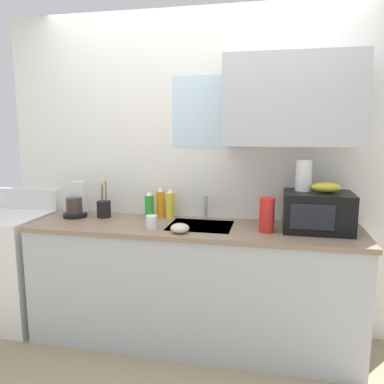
{
  "coord_description": "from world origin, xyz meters",
  "views": [
    {
      "loc": [
        0.57,
        -2.66,
        1.61
      ],
      "look_at": [
        0.0,
        0.0,
        1.15
      ],
      "focal_mm": 35.9,
      "sensor_mm": 36.0,
      "label": 1
    }
  ],
  "objects_px": {
    "paper_towel_roll": "(304,175)",
    "small_bowl": "(180,228)",
    "microwave": "(317,212)",
    "dish_soap_bottle_green": "(149,205)",
    "coffee_maker": "(76,203)",
    "mug_white": "(152,222)",
    "dish_soap_bottle_yellow": "(170,204)",
    "cereal_canister": "(267,215)",
    "utensil_crock": "(104,209)",
    "dish_soap_bottle_orange": "(160,203)",
    "stove_range": "(10,267)",
    "banana_bunch": "(327,188)"
  },
  "relations": [
    {
      "from": "paper_towel_roll",
      "to": "small_bowl",
      "type": "distance_m",
      "value": 0.94
    },
    {
      "from": "microwave",
      "to": "dish_soap_bottle_green",
      "type": "height_order",
      "value": "microwave"
    },
    {
      "from": "coffee_maker",
      "to": "mug_white",
      "type": "xyz_separation_m",
      "value": [
        0.71,
        -0.25,
        -0.06
      ]
    },
    {
      "from": "dish_soap_bottle_yellow",
      "to": "dish_soap_bottle_green",
      "type": "bearing_deg",
      "value": -162.78
    },
    {
      "from": "cereal_canister",
      "to": "dish_soap_bottle_green",
      "type": "bearing_deg",
      "value": 166.83
    },
    {
      "from": "paper_towel_roll",
      "to": "utensil_crock",
      "type": "distance_m",
      "value": 1.55
    },
    {
      "from": "coffee_maker",
      "to": "dish_soap_bottle_yellow",
      "type": "relative_size",
      "value": 1.18
    },
    {
      "from": "microwave",
      "to": "dish_soap_bottle_yellow",
      "type": "bearing_deg",
      "value": 171.5
    },
    {
      "from": "coffee_maker",
      "to": "dish_soap_bottle_orange",
      "type": "height_order",
      "value": "coffee_maker"
    },
    {
      "from": "utensil_crock",
      "to": "small_bowl",
      "type": "relative_size",
      "value": 2.27
    },
    {
      "from": "stove_range",
      "to": "dish_soap_bottle_green",
      "type": "distance_m",
      "value": 1.31
    },
    {
      "from": "microwave",
      "to": "small_bowl",
      "type": "bearing_deg",
      "value": -164.82
    },
    {
      "from": "banana_bunch",
      "to": "small_bowl",
      "type": "height_order",
      "value": "banana_bunch"
    },
    {
      "from": "microwave",
      "to": "utensil_crock",
      "type": "distance_m",
      "value": 1.62
    },
    {
      "from": "dish_soap_bottle_orange",
      "to": "utensil_crock",
      "type": "bearing_deg",
      "value": -167.38
    },
    {
      "from": "dish_soap_bottle_yellow",
      "to": "small_bowl",
      "type": "height_order",
      "value": "dish_soap_bottle_yellow"
    },
    {
      "from": "banana_bunch",
      "to": "dish_soap_bottle_yellow",
      "type": "relative_size",
      "value": 0.84
    },
    {
      "from": "banana_bunch",
      "to": "coffee_maker",
      "type": "bearing_deg",
      "value": 178.24
    },
    {
      "from": "small_bowl",
      "to": "paper_towel_roll",
      "type": "bearing_deg",
      "value": 20.18
    },
    {
      "from": "coffee_maker",
      "to": "banana_bunch",
      "type": "bearing_deg",
      "value": -1.76
    },
    {
      "from": "paper_towel_roll",
      "to": "mug_white",
      "type": "xyz_separation_m",
      "value": [
        -1.04,
        -0.24,
        -0.33
      ]
    },
    {
      "from": "microwave",
      "to": "cereal_canister",
      "type": "bearing_deg",
      "value": -163.83
    },
    {
      "from": "coffee_maker",
      "to": "mug_white",
      "type": "bearing_deg",
      "value": -19.21
    },
    {
      "from": "dish_soap_bottle_yellow",
      "to": "dish_soap_bottle_orange",
      "type": "xyz_separation_m",
      "value": [
        -0.08,
        0.01,
        0.0
      ]
    },
    {
      "from": "mug_white",
      "to": "utensil_crock",
      "type": "height_order",
      "value": "utensil_crock"
    },
    {
      "from": "microwave",
      "to": "coffee_maker",
      "type": "bearing_deg",
      "value": 178.14
    },
    {
      "from": "dish_soap_bottle_green",
      "to": "cereal_canister",
      "type": "relative_size",
      "value": 0.92
    },
    {
      "from": "dish_soap_bottle_green",
      "to": "utensil_crock",
      "type": "distance_m",
      "value": 0.37
    },
    {
      "from": "mug_white",
      "to": "cereal_canister",
      "type": "bearing_deg",
      "value": 6.45
    },
    {
      "from": "dish_soap_bottle_green",
      "to": "paper_towel_roll",
      "type": "bearing_deg",
      "value": -3.16
    },
    {
      "from": "stove_range",
      "to": "dish_soap_bottle_orange",
      "type": "xyz_separation_m",
      "value": [
        1.25,
        0.22,
        0.56
      ]
    },
    {
      "from": "stove_range",
      "to": "cereal_canister",
      "type": "distance_m",
      "value": 2.16
    },
    {
      "from": "utensil_crock",
      "to": "dish_soap_bottle_orange",
      "type": "bearing_deg",
      "value": 12.62
    },
    {
      "from": "paper_towel_roll",
      "to": "small_bowl",
      "type": "xyz_separation_m",
      "value": [
        -0.82,
        -0.3,
        -0.35
      ]
    },
    {
      "from": "dish_soap_bottle_yellow",
      "to": "coffee_maker",
      "type": "bearing_deg",
      "value": -172.14
    },
    {
      "from": "microwave",
      "to": "mug_white",
      "type": "bearing_deg",
      "value": -170.58
    },
    {
      "from": "paper_towel_roll",
      "to": "dish_soap_bottle_green",
      "type": "relative_size",
      "value": 1.01
    },
    {
      "from": "stove_range",
      "to": "cereal_canister",
      "type": "height_order",
      "value": "cereal_canister"
    },
    {
      "from": "banana_bunch",
      "to": "mug_white",
      "type": "height_order",
      "value": "banana_bunch"
    },
    {
      "from": "dish_soap_bottle_yellow",
      "to": "dish_soap_bottle_orange",
      "type": "height_order",
      "value": "dish_soap_bottle_orange"
    },
    {
      "from": "cereal_canister",
      "to": "utensil_crock",
      "type": "bearing_deg",
      "value": 172.43
    },
    {
      "from": "dish_soap_bottle_yellow",
      "to": "mug_white",
      "type": "distance_m",
      "value": 0.36
    },
    {
      "from": "paper_towel_roll",
      "to": "dish_soap_bottle_green",
      "type": "height_order",
      "value": "paper_towel_roll"
    },
    {
      "from": "stove_range",
      "to": "cereal_canister",
      "type": "bearing_deg",
      "value": -1.47
    },
    {
      "from": "paper_towel_roll",
      "to": "cereal_canister",
      "type": "relative_size",
      "value": 0.93
    },
    {
      "from": "stove_range",
      "to": "coffee_maker",
      "type": "distance_m",
      "value": 0.8
    },
    {
      "from": "stove_range",
      "to": "dish_soap_bottle_yellow",
      "type": "relative_size",
      "value": 4.54
    },
    {
      "from": "banana_bunch",
      "to": "dish_soap_bottle_yellow",
      "type": "distance_m",
      "value": 1.17
    },
    {
      "from": "coffee_maker",
      "to": "dish_soap_bottle_orange",
      "type": "relative_size",
      "value": 1.14
    },
    {
      "from": "microwave",
      "to": "mug_white",
      "type": "relative_size",
      "value": 4.84
    }
  ]
}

